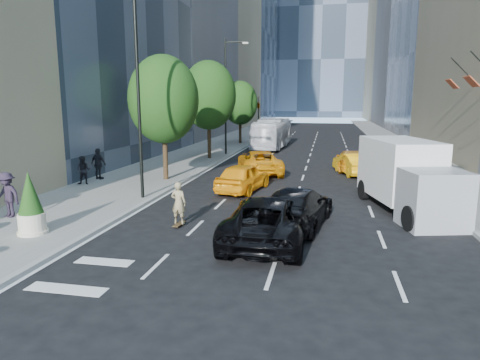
% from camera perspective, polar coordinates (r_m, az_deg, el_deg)
% --- Properties ---
extents(ground, '(160.00, 160.00, 0.00)m').
position_cam_1_polar(ground, '(16.42, 2.46, -6.90)').
color(ground, black).
rests_on(ground, ground).
extents(sidewalk_left, '(6.00, 120.00, 0.15)m').
position_cam_1_polar(sidewalk_left, '(47.14, -2.61, 4.67)').
color(sidewalk_left, slate).
rests_on(sidewalk_left, ground).
extents(sidewalk_right, '(4.00, 120.00, 0.15)m').
position_cam_1_polar(sidewalk_right, '(46.35, 20.87, 3.89)').
color(sidewalk_right, slate).
rests_on(sidewalk_right, ground).
extents(tower_right_far, '(20.00, 24.00, 50.00)m').
position_cam_1_polar(tower_right_far, '(116.88, 22.32, 19.74)').
color(tower_right_far, gray).
rests_on(tower_right_far, ground).
extents(lamp_near, '(2.13, 0.22, 10.00)m').
position_cam_1_polar(lamp_near, '(21.37, -13.03, 12.69)').
color(lamp_near, black).
rests_on(lamp_near, sidewalk_left).
extents(lamp_far, '(2.13, 0.22, 10.00)m').
position_cam_1_polar(lamp_far, '(38.49, -1.69, 11.90)').
color(lamp_far, black).
rests_on(lamp_far, sidewalk_left).
extents(tree_near, '(4.20, 4.20, 7.46)m').
position_cam_1_polar(tree_near, '(26.30, -10.16, 10.51)').
color(tree_near, black).
rests_on(tree_near, sidewalk_left).
extents(tree_mid, '(4.50, 4.50, 7.99)m').
position_cam_1_polar(tree_mid, '(35.79, -4.20, 11.18)').
color(tree_mid, black).
rests_on(tree_mid, sidewalk_left).
extents(tree_far, '(3.90, 3.90, 6.92)m').
position_cam_1_polar(tree_far, '(48.44, 0.02, 10.24)').
color(tree_far, black).
rests_on(tree_far, sidewalk_left).
extents(traffic_signal, '(2.48, 0.53, 5.20)m').
position_cam_1_polar(traffic_signal, '(56.18, 2.48, 9.88)').
color(traffic_signal, black).
rests_on(traffic_signal, sidewalk_left).
extents(skateboarder, '(0.64, 0.44, 1.68)m').
position_cam_1_polar(skateboarder, '(17.03, -8.19, -3.42)').
color(skateboarder, '#897C56').
rests_on(skateboarder, ground).
extents(black_sedan_lincoln, '(2.73, 5.87, 1.63)m').
position_cam_1_polar(black_sedan_lincoln, '(15.17, 3.76, -5.19)').
color(black_sedan_lincoln, black).
rests_on(black_sedan_lincoln, ground).
extents(black_sedan_mercedes, '(3.06, 5.70, 1.57)m').
position_cam_1_polar(black_sedan_mercedes, '(17.02, 7.51, -3.61)').
color(black_sedan_mercedes, black).
rests_on(black_sedan_mercedes, ground).
extents(taxi_a, '(2.65, 4.83, 1.56)m').
position_cam_1_polar(taxi_a, '(23.45, 0.42, 0.39)').
color(taxi_a, '#FFA00D').
rests_on(taxi_a, ground).
extents(taxi_b, '(2.65, 4.64, 1.45)m').
position_cam_1_polar(taxi_b, '(29.83, 14.78, 2.13)').
color(taxi_b, '#F6A90C').
rests_on(taxi_b, ground).
extents(taxi_c, '(4.11, 6.20, 1.58)m').
position_cam_1_polar(taxi_c, '(29.11, 2.62, 2.41)').
color(taxi_c, orange).
rests_on(taxi_c, ground).
extents(taxi_d, '(2.21, 5.08, 1.45)m').
position_cam_1_polar(taxi_d, '(31.31, 14.64, 2.53)').
color(taxi_d, orange).
rests_on(taxi_d, ground).
extents(city_bus, '(3.01, 10.97, 3.03)m').
position_cam_1_polar(city_bus, '(45.07, 4.31, 6.22)').
color(city_bus, silver).
rests_on(city_bus, ground).
extents(box_truck, '(3.93, 6.99, 3.16)m').
position_cam_1_polar(box_truck, '(20.35, 21.39, 0.45)').
color(box_truck, silver).
rests_on(box_truck, ground).
extents(pedestrian_a, '(0.89, 0.75, 1.65)m').
position_cam_1_polar(pedestrian_a, '(26.11, -20.15, 1.22)').
color(pedestrian_a, black).
rests_on(pedestrian_a, sidewalk_left).
extents(pedestrian_b, '(1.20, 0.74, 1.91)m').
position_cam_1_polar(pedestrian_b, '(27.53, -18.34, 2.06)').
color(pedestrian_b, black).
rests_on(pedestrian_b, sidewalk_left).
extents(pedestrian_c, '(1.33, 0.92, 1.89)m').
position_cam_1_polar(pedestrian_c, '(20.07, -28.61, -1.75)').
color(pedestrian_c, '#281E2D').
rests_on(pedestrian_c, sidewalk_left).
extents(planter_shrub, '(0.95, 0.95, 2.29)m').
position_cam_1_polar(planter_shrub, '(17.18, -26.16, -2.93)').
color(planter_shrub, beige).
rests_on(planter_shrub, sidewalk_left).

